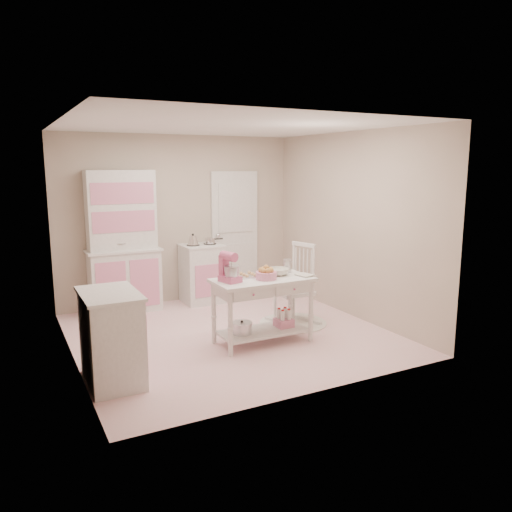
{
  "coord_description": "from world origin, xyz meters",
  "views": [
    {
      "loc": [
        -2.53,
        -5.59,
        2.13
      ],
      "look_at": [
        0.4,
        0.04,
        0.98
      ],
      "focal_mm": 35.0,
      "sensor_mm": 36.0,
      "label": 1
    }
  ],
  "objects_px": {
    "base_cabinet": "(111,337)",
    "rocking_chair": "(293,284)",
    "stand_mixer": "(230,268)",
    "hutch": "(123,242)",
    "work_table": "(263,311)",
    "stove": "(202,273)",
    "bread_basket": "(266,276)"
  },
  "relations": [
    {
      "from": "hutch",
      "to": "stand_mixer",
      "type": "xyz_separation_m",
      "value": [
        0.75,
        -2.1,
        -0.07
      ]
    },
    {
      "from": "stove",
      "to": "work_table",
      "type": "bearing_deg",
      "value": -90.84
    },
    {
      "from": "stove",
      "to": "base_cabinet",
      "type": "relative_size",
      "value": 1.0
    },
    {
      "from": "bread_basket",
      "to": "base_cabinet",
      "type": "bearing_deg",
      "value": -172.39
    },
    {
      "from": "hutch",
      "to": "bread_basket",
      "type": "xyz_separation_m",
      "value": [
        1.19,
        -2.17,
        -0.19
      ]
    },
    {
      "from": "hutch",
      "to": "rocking_chair",
      "type": "bearing_deg",
      "value": -40.95
    },
    {
      "from": "stand_mixer",
      "to": "stove",
      "type": "bearing_deg",
      "value": 62.31
    },
    {
      "from": "rocking_chair",
      "to": "stand_mixer",
      "type": "xyz_separation_m",
      "value": [
        -1.15,
        -0.45,
        0.42
      ]
    },
    {
      "from": "rocking_chair",
      "to": "bread_basket",
      "type": "distance_m",
      "value": 0.93
    },
    {
      "from": "base_cabinet",
      "to": "stove",
      "type": "bearing_deg",
      "value": 51.51
    },
    {
      "from": "hutch",
      "to": "stove",
      "type": "height_order",
      "value": "hutch"
    },
    {
      "from": "base_cabinet",
      "to": "rocking_chair",
      "type": "distance_m",
      "value": 2.7
    },
    {
      "from": "stove",
      "to": "rocking_chair",
      "type": "bearing_deg",
      "value": -66.36
    },
    {
      "from": "work_table",
      "to": "bread_basket",
      "type": "relative_size",
      "value": 4.8
    },
    {
      "from": "stand_mixer",
      "to": "hutch",
      "type": "bearing_deg",
      "value": 94.3
    },
    {
      "from": "rocking_chair",
      "to": "bread_basket",
      "type": "bearing_deg",
      "value": -159.68
    },
    {
      "from": "work_table",
      "to": "bread_basket",
      "type": "bearing_deg",
      "value": -68.2
    },
    {
      "from": "hutch",
      "to": "work_table",
      "type": "bearing_deg",
      "value": -61.14
    },
    {
      "from": "hutch",
      "to": "bread_basket",
      "type": "bearing_deg",
      "value": -61.3
    },
    {
      "from": "base_cabinet",
      "to": "rocking_chair",
      "type": "relative_size",
      "value": 0.84
    },
    {
      "from": "hutch",
      "to": "stove",
      "type": "relative_size",
      "value": 2.26
    },
    {
      "from": "stove",
      "to": "work_table",
      "type": "relative_size",
      "value": 0.77
    },
    {
      "from": "hutch",
      "to": "stand_mixer",
      "type": "height_order",
      "value": "hutch"
    },
    {
      "from": "stove",
      "to": "rocking_chair",
      "type": "height_order",
      "value": "rocking_chair"
    },
    {
      "from": "work_table",
      "to": "stove",
      "type": "bearing_deg",
      "value": 89.16
    },
    {
      "from": "stand_mixer",
      "to": "bread_basket",
      "type": "bearing_deg",
      "value": -24.36
    },
    {
      "from": "rocking_chair",
      "to": "stand_mixer",
      "type": "relative_size",
      "value": 3.24
    },
    {
      "from": "stove",
      "to": "work_table",
      "type": "distance_m",
      "value": 2.07
    },
    {
      "from": "base_cabinet",
      "to": "stand_mixer",
      "type": "distance_m",
      "value": 1.56
    },
    {
      "from": "stand_mixer",
      "to": "bread_basket",
      "type": "relative_size",
      "value": 1.36
    },
    {
      "from": "work_table",
      "to": "stand_mixer",
      "type": "relative_size",
      "value": 3.53
    },
    {
      "from": "hutch",
      "to": "base_cabinet",
      "type": "xyz_separation_m",
      "value": [
        -0.69,
        -2.42,
        -0.58
      ]
    }
  ]
}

